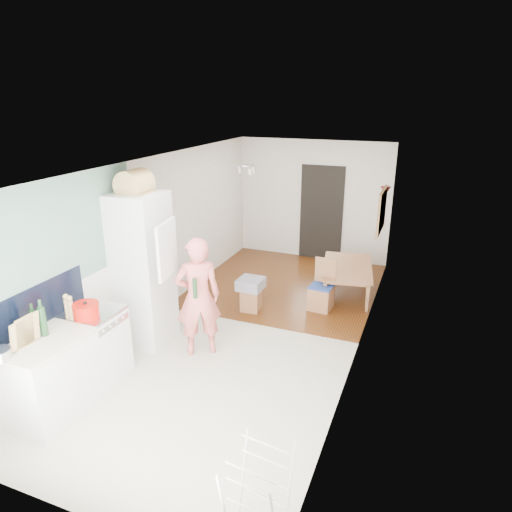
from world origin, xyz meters
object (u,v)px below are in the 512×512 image
Objects in this scene: person at (198,287)px; dining_table at (348,283)px; stool at (251,300)px; drying_rack at (258,498)px; dining_chair at (321,286)px.

person is 3.16m from dining_table.
drying_rack is (1.58, -3.75, 0.22)m from stool.
person reaches higher than dining_chair.
dining_table is at bearing 100.29° from drying_rack.
dining_table reaches higher than stool.
drying_rack is at bearing 172.70° from dining_table.
person is at bearing 134.77° from drying_rack.
person is 2.32m from dining_chair.
dining_chair is 1.17m from stool.
person is 2.32× the size of dining_chair.
person is at bearing -117.66° from dining_chair.
person is 1.54× the size of dining_table.
dining_chair is at bearing 23.47° from stool.
dining_table is (1.52, 2.66, -0.76)m from person.
dining_chair is 4.24m from drying_rack.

